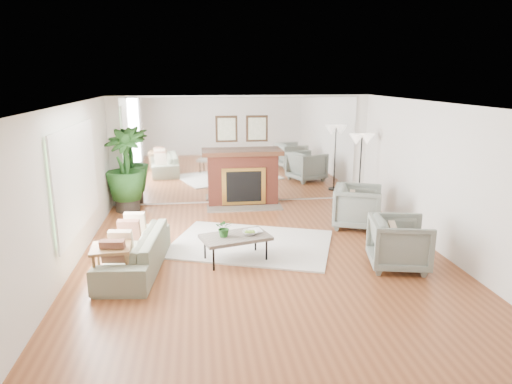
{
  "coord_description": "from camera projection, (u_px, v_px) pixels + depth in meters",
  "views": [
    {
      "loc": [
        -1.04,
        -6.98,
        2.91
      ],
      "look_at": [
        -0.04,
        0.6,
        0.97
      ],
      "focal_mm": 32.0,
      "sensor_mm": 36.0,
      "label": 1
    }
  ],
  "objects": [
    {
      "name": "ground",
      "position": [
        263.0,
        257.0,
        7.55
      ],
      "size": [
        7.0,
        7.0,
        0.0
      ],
      "primitive_type": "plane",
      "color": "brown",
      "rests_on": "ground"
    },
    {
      "name": "wall_left",
      "position": [
        68.0,
        190.0,
        6.87
      ],
      "size": [
        0.02,
        7.0,
        2.5
      ],
      "primitive_type": "cube",
      "color": "white",
      "rests_on": "ground"
    },
    {
      "name": "wall_right",
      "position": [
        440.0,
        179.0,
        7.62
      ],
      "size": [
        0.02,
        7.0,
        2.5
      ],
      "primitive_type": "cube",
      "color": "white",
      "rests_on": "ground"
    },
    {
      "name": "wall_back",
      "position": [
        242.0,
        150.0,
        10.6
      ],
      "size": [
        6.0,
        0.02,
        2.5
      ],
      "primitive_type": "cube",
      "color": "white",
      "rests_on": "ground"
    },
    {
      "name": "mirror_panel",
      "position": [
        242.0,
        150.0,
        10.58
      ],
      "size": [
        5.4,
        0.04,
        2.4
      ],
      "primitive_type": "cube",
      "color": "silver",
      "rests_on": "wall_back"
    },
    {
      "name": "window_panel",
      "position": [
        76.0,
        178.0,
        7.23
      ],
      "size": [
        0.04,
        2.4,
        1.5
      ],
      "primitive_type": "cube",
      "color": "#B2E09E",
      "rests_on": "wall_left"
    },
    {
      "name": "fireplace",
      "position": [
        243.0,
        177.0,
        10.52
      ],
      "size": [
        1.85,
        0.83,
        2.05
      ],
      "color": "maroon",
      "rests_on": "ground"
    },
    {
      "name": "area_rug",
      "position": [
        251.0,
        244.0,
        8.14
      ],
      "size": [
        3.26,
        2.79,
        0.03
      ],
      "primitive_type": "cube",
      "rotation": [
        0.0,
        0.0,
        -0.35
      ],
      "color": "silver",
      "rests_on": "ground"
    },
    {
      "name": "coffee_table",
      "position": [
        235.0,
        238.0,
        7.33
      ],
      "size": [
        1.21,
        0.9,
        0.43
      ],
      "rotation": [
        0.0,
        0.0,
        0.28
      ],
      "color": "#695F52",
      "rests_on": "ground"
    },
    {
      "name": "sofa",
      "position": [
        134.0,
        251.0,
        7.02
      ],
      "size": [
        1.0,
        2.09,
        0.59
      ],
      "primitive_type": "imported",
      "rotation": [
        0.0,
        0.0,
        -1.68
      ],
      "color": "#6F725B",
      "rests_on": "ground"
    },
    {
      "name": "armchair_back",
      "position": [
        358.0,
        207.0,
        9.0
      ],
      "size": [
        1.18,
        1.17,
        0.83
      ],
      "primitive_type": "imported",
      "rotation": [
        0.0,
        0.0,
        1.18
      ],
      "color": "gray",
      "rests_on": "ground"
    },
    {
      "name": "armchair_front",
      "position": [
        399.0,
        243.0,
        7.07
      ],
      "size": [
        1.05,
        1.03,
        0.8
      ],
      "primitive_type": "imported",
      "rotation": [
        0.0,
        0.0,
        1.35
      ],
      "color": "gray",
      "rests_on": "ground"
    },
    {
      "name": "side_table",
      "position": [
        111.0,
        253.0,
        6.39
      ],
      "size": [
        0.57,
        0.57,
        0.61
      ],
      "rotation": [
        0.0,
        0.0,
        0.07
      ],
      "color": "brown",
      "rests_on": "ground"
    },
    {
      "name": "potted_ficus",
      "position": [
        125.0,
        168.0,
        9.96
      ],
      "size": [
        1.06,
        1.06,
        1.83
      ],
      "color": "black",
      "rests_on": "ground"
    },
    {
      "name": "floor_lamp",
      "position": [
        361.0,
        145.0,
        9.93
      ],
      "size": [
        0.55,
        0.31,
        1.7
      ],
      "color": "black",
      "rests_on": "ground"
    },
    {
      "name": "tabletop_plant",
      "position": [
        224.0,
        228.0,
        7.24
      ],
      "size": [
        0.29,
        0.26,
        0.3
      ],
      "primitive_type": "imported",
      "rotation": [
        0.0,
        0.0,
        -0.1
      ],
      "color": "#22561F",
      "rests_on": "coffee_table"
    },
    {
      "name": "fruit_bowl",
      "position": [
        250.0,
        233.0,
        7.37
      ],
      "size": [
        0.25,
        0.25,
        0.06
      ],
      "primitive_type": "imported",
      "rotation": [
        0.0,
        0.0,
        0.05
      ],
      "color": "brown",
      "rests_on": "coffee_table"
    },
    {
      "name": "book",
      "position": [
        250.0,
        231.0,
        7.51
      ],
      "size": [
        0.23,
        0.29,
        0.02
      ],
      "primitive_type": "imported",
      "rotation": [
        0.0,
        0.0,
        0.16
      ],
      "color": "brown",
      "rests_on": "coffee_table"
    }
  ]
}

